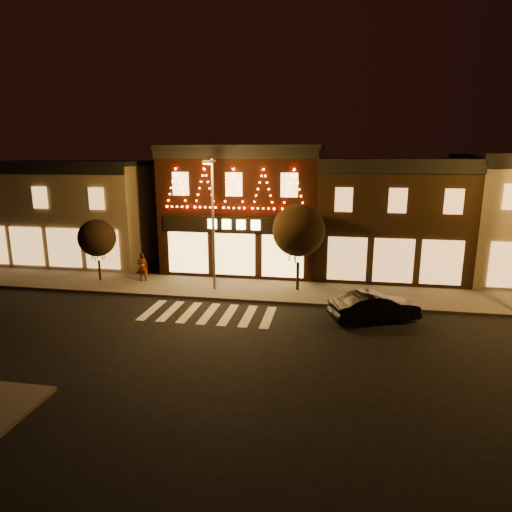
# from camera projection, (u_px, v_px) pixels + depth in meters

# --- Properties ---
(ground) EXTENTS (120.00, 120.00, 0.00)m
(ground) POSITION_uv_depth(u_px,v_px,m) (182.00, 347.00, 18.13)
(ground) COLOR black
(ground) RESTS_ON ground
(sidewalk_far) EXTENTS (44.00, 4.00, 0.15)m
(sidewalk_far) POSITION_uv_depth(u_px,v_px,m) (261.00, 290.00, 25.45)
(sidewalk_far) COLOR #47423D
(sidewalk_far) RESTS_ON ground
(building_left) EXTENTS (12.20, 8.28, 7.30)m
(building_left) POSITION_uv_depth(u_px,v_px,m) (77.00, 210.00, 32.93)
(building_left) COLOR #726851
(building_left) RESTS_ON ground
(building_pulp) EXTENTS (10.20, 8.34, 8.30)m
(building_pulp) POSITION_uv_depth(u_px,v_px,m) (247.00, 207.00, 30.61)
(building_pulp) COLOR black
(building_pulp) RESTS_ON ground
(building_right_a) EXTENTS (9.20, 8.28, 7.50)m
(building_right_a) POSITION_uv_depth(u_px,v_px,m) (388.00, 216.00, 29.11)
(building_right_a) COLOR #322111
(building_right_a) RESTS_ON ground
(streetlamp_mid) EXTENTS (0.50, 1.69, 7.37)m
(streetlamp_mid) POSITION_uv_depth(u_px,v_px,m) (212.00, 215.00, 24.31)
(streetlamp_mid) COLOR #59595E
(streetlamp_mid) RESTS_ON sidewalk_far
(tree_left) EXTENTS (2.26, 2.26, 3.78)m
(tree_left) POSITION_uv_depth(u_px,v_px,m) (97.00, 238.00, 26.74)
(tree_left) COLOR black
(tree_left) RESTS_ON sidewalk_far
(tree_right) EXTENTS (2.95, 2.95, 4.93)m
(tree_right) POSITION_uv_depth(u_px,v_px,m) (299.00, 230.00, 24.61)
(tree_right) COLOR black
(tree_right) RESTS_ON sidewalk_far
(dark_sedan) EXTENTS (4.48, 2.99, 1.40)m
(dark_sedan) POSITION_uv_depth(u_px,v_px,m) (375.00, 307.00, 20.85)
(dark_sedan) COLOR black
(dark_sedan) RESTS_ON ground
(pedestrian) EXTENTS (0.71, 0.55, 1.73)m
(pedestrian) POSITION_uv_depth(u_px,v_px,m) (143.00, 267.00, 26.94)
(pedestrian) COLOR gray
(pedestrian) RESTS_ON sidewalk_far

